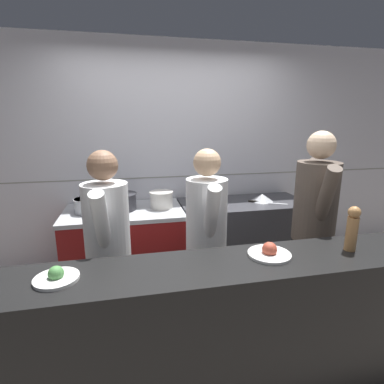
{
  "coord_description": "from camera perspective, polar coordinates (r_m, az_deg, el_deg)",
  "views": [
    {
      "loc": [
        -0.51,
        -1.82,
        1.78
      ],
      "look_at": [
        0.03,
        0.72,
        1.15
      ],
      "focal_mm": 28.0,
      "sensor_mm": 36.0,
      "label": 1
    }
  ],
  "objects": [
    {
      "name": "prep_counter",
      "position": [
        3.44,
        9.53,
        -9.27
      ],
      "size": [
        1.36,
        0.65,
        0.91
      ],
      "color": "#38383D",
      "rests_on": "ground_plane"
    },
    {
      "name": "chef_line",
      "position": [
        2.73,
        22.15,
        -5.27
      ],
      "size": [
        0.43,
        0.74,
        1.7
      ],
      "rotation": [
        0.0,
        0.0,
        -0.29
      ],
      "color": "black",
      "rests_on": "ground_plane"
    },
    {
      "name": "chef_sous",
      "position": [
        2.39,
        2.72,
        -8.6
      ],
      "size": [
        0.35,
        0.69,
        1.57
      ],
      "rotation": [
        0.0,
        0.0,
        -0.08
      ],
      "color": "black",
      "rests_on": "ground_plane"
    },
    {
      "name": "chef_head_cook",
      "position": [
        2.29,
        -15.66,
        -10.06
      ],
      "size": [
        0.35,
        0.69,
        1.58
      ],
      "rotation": [
        0.0,
        0.0,
        -0.08
      ],
      "color": "black",
      "rests_on": "ground_plane"
    },
    {
      "name": "pepper_mill",
      "position": [
        2.1,
        28.23,
        -5.98
      ],
      "size": [
        0.07,
        0.07,
        0.28
      ],
      "color": "#AD7A47",
      "rests_on": "pass_counter"
    },
    {
      "name": "mixing_bowl_steel",
      "position": [
        3.35,
        13.19,
        -1.03
      ],
      "size": [
        0.24,
        0.24,
        0.08
      ],
      "color": "#B7BABF",
      "rests_on": "prep_counter"
    },
    {
      "name": "sauce_pot",
      "position": [
        3.05,
        -13.27,
        -1.69
      ],
      "size": [
        0.3,
        0.3,
        0.17
      ],
      "color": "#2D2D33",
      "rests_on": "oven_range"
    },
    {
      "name": "plated_dish_appetiser",
      "position": [
        1.88,
        14.52,
        -11.09
      ],
      "size": [
        0.26,
        0.26,
        0.09
      ],
      "color": "white",
      "rests_on": "pass_counter"
    },
    {
      "name": "stock_pot",
      "position": [
        3.05,
        -19.4,
        -2.35
      ],
      "size": [
        0.24,
        0.24,
        0.14
      ],
      "color": "#B7BABF",
      "rests_on": "oven_range"
    },
    {
      "name": "braising_pot",
      "position": [
        3.05,
        -5.85,
        -1.36
      ],
      "size": [
        0.24,
        0.24,
        0.17
      ],
      "color": "beige",
      "rests_on": "oven_range"
    },
    {
      "name": "wall_back_tiled",
      "position": [
        3.41,
        -3.38,
        5.52
      ],
      "size": [
        8.0,
        0.06,
        2.6
      ],
      "color": "silver",
      "rests_on": "ground_plane"
    },
    {
      "name": "oven_range",
      "position": [
        3.22,
        -12.5,
        -11.05
      ],
      "size": [
        1.16,
        0.71,
        0.9
      ],
      "color": "maroon",
      "rests_on": "ground_plane"
    },
    {
      "name": "pass_counter",
      "position": [
        2.06,
        9.25,
        -25.38
      ],
      "size": [
        3.3,
        0.45,
        0.99
      ],
      "color": "black",
      "rests_on": "ground_plane"
    },
    {
      "name": "plated_dish_main",
      "position": [
        1.72,
        -24.43,
        -14.5
      ],
      "size": [
        0.22,
        0.22,
        0.08
      ],
      "color": "white",
      "rests_on": "pass_counter"
    },
    {
      "name": "chefs_knife",
      "position": [
        3.29,
        13.56,
        -1.95
      ],
      "size": [
        0.37,
        0.22,
        0.02
      ],
      "color": "#B7BABF",
      "rests_on": "prep_counter"
    },
    {
      "name": "ground_plane",
      "position": [
        2.6,
        3.03,
        -29.71
      ],
      "size": [
        14.0,
        14.0,
        0.0
      ],
      "primitive_type": "plane",
      "color": "#6B6056"
    }
  ]
}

